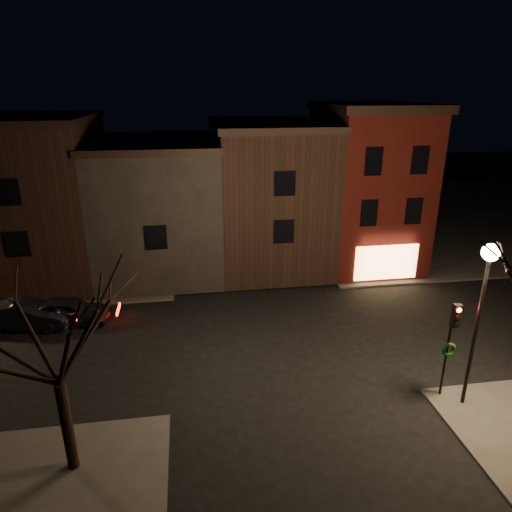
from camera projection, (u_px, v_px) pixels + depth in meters
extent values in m
plane|color=black|center=(275.00, 338.00, 22.38)|extent=(120.00, 120.00, 0.00)
cube|color=#2D2B28|center=(440.00, 214.00, 43.74)|extent=(30.00, 30.00, 0.12)
cube|color=#4F110E|center=(366.00, 189.00, 30.53)|extent=(6.00, 8.00, 10.00)
cube|color=black|center=(374.00, 107.00, 28.69)|extent=(6.50, 8.50, 0.50)
cube|color=#FFB872|center=(386.00, 262.00, 28.08)|extent=(4.00, 0.12, 2.20)
cube|color=black|center=(268.00, 197.00, 30.70)|extent=(7.00, 10.00, 9.00)
cube|color=black|center=(269.00, 124.00, 29.05)|extent=(7.30, 10.30, 0.40)
cube|color=black|center=(159.00, 208.00, 29.83)|extent=(7.50, 10.00, 8.00)
cube|color=black|center=(154.00, 142.00, 28.36)|extent=(7.80, 10.30, 0.40)
cube|color=black|center=(41.00, 201.00, 28.53)|extent=(7.00, 10.00, 9.50)
cube|color=black|center=(27.00, 118.00, 26.80)|extent=(7.30, 10.30, 0.40)
cylinder|color=black|center=(475.00, 334.00, 16.62)|extent=(0.14, 0.14, 6.00)
sphere|color=#FFD18C|center=(491.00, 252.00, 15.51)|extent=(0.60, 0.60, 0.60)
cylinder|color=black|center=(447.00, 350.00, 17.44)|extent=(0.10, 0.10, 4.00)
cube|color=black|center=(456.00, 315.00, 16.72)|extent=(0.28, 0.22, 0.90)
cylinder|color=#FF0C07|center=(459.00, 310.00, 16.51)|extent=(0.18, 0.06, 0.18)
cylinder|color=black|center=(458.00, 317.00, 16.61)|extent=(0.18, 0.06, 0.18)
cylinder|color=black|center=(457.00, 324.00, 16.70)|extent=(0.18, 0.06, 0.18)
torus|color=#0C380F|center=(449.00, 349.00, 17.33)|extent=(0.58, 0.14, 0.58)
sphere|color=#990C0C|center=(450.00, 345.00, 17.23)|extent=(0.12, 0.12, 0.12)
cylinder|color=black|center=(67.00, 426.00, 14.16)|extent=(0.36, 0.36, 3.15)
imported|color=black|center=(68.00, 311.00, 23.57)|extent=(4.33, 2.09, 1.42)
imported|color=black|center=(27.00, 315.00, 23.12)|extent=(4.52, 2.07, 1.44)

